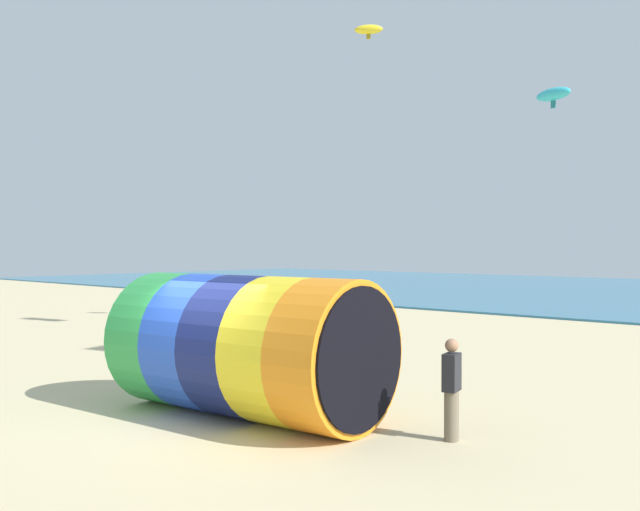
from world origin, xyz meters
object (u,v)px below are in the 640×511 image
object	(u,v)px
kite_cyan_parafoil	(553,94)
kite_yellow_parafoil	(369,30)
kite_handler	(452,389)
giant_inflatable_tube	(248,346)
bystander_near_water	(297,311)

from	to	relation	value
kite_cyan_parafoil	kite_yellow_parafoil	bearing A→B (deg)	-174.42
kite_handler	kite_yellow_parafoil	xyz separation A→B (m)	(-10.62, 11.20, 10.48)
giant_inflatable_tube	kite_handler	world-z (taller)	giant_inflatable_tube
kite_handler	kite_yellow_parafoil	distance (m)	18.66
kite_handler	kite_cyan_parafoil	world-z (taller)	kite_cyan_parafoil
giant_inflatable_tube	kite_handler	bearing A→B (deg)	17.22
bystander_near_water	kite_cyan_parafoil	bearing A→B (deg)	18.93
kite_cyan_parafoil	kite_yellow_parafoil	world-z (taller)	kite_yellow_parafoil
giant_inflatable_tube	kite_yellow_parafoil	world-z (taller)	kite_yellow_parafoil
kite_cyan_parafoil	bystander_near_water	bearing A→B (deg)	-161.07
kite_handler	bystander_near_water	distance (m)	15.12
kite_cyan_parafoil	kite_yellow_parafoil	size ratio (longest dim) A/B	1.19
bystander_near_water	giant_inflatable_tube	bearing A→B (deg)	-49.75
kite_handler	bystander_near_water	bearing A→B (deg)	143.69
kite_yellow_parafoil	bystander_near_water	bearing A→B (deg)	-124.92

